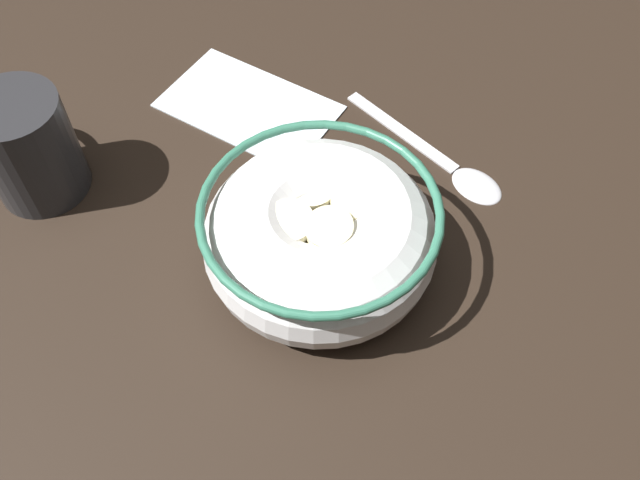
{
  "coord_description": "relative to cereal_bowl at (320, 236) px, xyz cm",
  "views": [
    {
      "loc": [
        -22.22,
        13.27,
        39.75
      ],
      "look_at": [
        0.0,
        0.0,
        3.0
      ],
      "focal_mm": 38.5,
      "sensor_mm": 36.0,
      "label": 1
    }
  ],
  "objects": [
    {
      "name": "coffee_mug",
      "position": [
        16.95,
        13.94,
        0.59
      ],
      "size": [
        9.36,
        6.69,
        8.1
      ],
      "color": "#262628",
      "rests_on": "ground_plane"
    },
    {
      "name": "cereal_bowl",
      "position": [
        0.0,
        0.0,
        0.0
      ],
      "size": [
        15.47,
        15.47,
        6.43
      ],
      "color": "white",
      "rests_on": "ground_plane"
    },
    {
      "name": "folded_napkin",
      "position": [
        16.3,
        -2.94,
        -3.31
      ],
      "size": [
        16.14,
        13.79,
        0.3
      ],
      "primitive_type": "cube",
      "rotation": [
        0.0,
        0.0,
        0.48
      ],
      "color": "silver",
      "rests_on": "ground_plane"
    },
    {
      "name": "ground_plane",
      "position": [
        -0.0,
        -0.02,
        -4.46
      ],
      "size": [
        99.01,
        99.01,
        2.0
      ],
      "primitive_type": "cube",
      "color": "black"
    },
    {
      "name": "spoon",
      "position": [
        2.24,
        -13.25,
        -3.12
      ],
      "size": [
        15.44,
        5.21,
        0.8
      ],
      "color": "silver",
      "rests_on": "ground_plane"
    }
  ]
}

